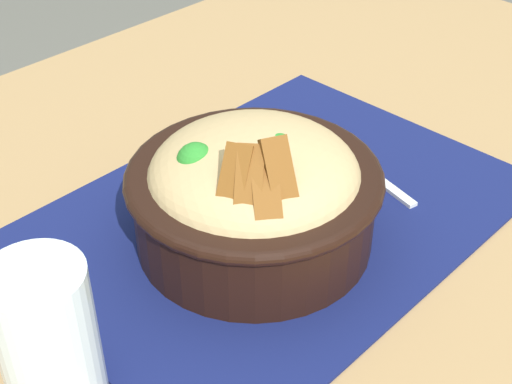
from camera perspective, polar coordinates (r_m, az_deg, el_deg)
table at (r=0.72m, az=2.88°, el=-7.37°), size 1.14×0.84×0.78m
placemat at (r=0.65m, az=1.35°, el=-1.69°), size 0.43×0.31×0.00m
bowl at (r=0.59m, az=-0.02°, el=-0.00°), size 0.21×0.21×0.12m
fork at (r=0.71m, az=8.34°, el=1.76°), size 0.04×0.12×0.00m
drinking_glass at (r=0.50m, az=-15.58°, el=-11.41°), size 0.06×0.06×0.11m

